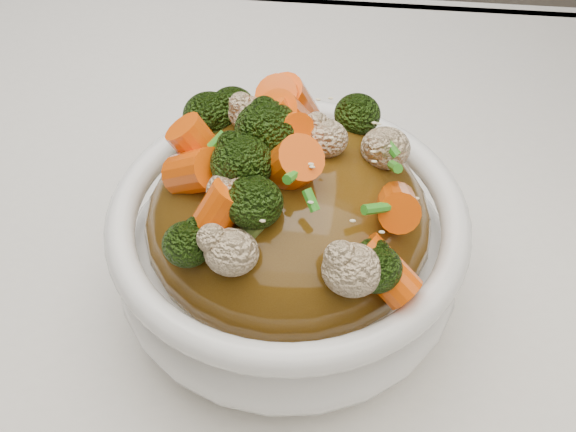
# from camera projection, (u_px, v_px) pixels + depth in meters

# --- Properties ---
(tablecloth) EXTENTS (1.20, 0.80, 0.04)m
(tablecloth) POSITION_uv_depth(u_px,v_px,m) (362.00, 344.00, 0.44)
(tablecloth) COLOR white
(tablecloth) RESTS_ON dining_table
(bowl) EXTENTS (0.27, 0.27, 0.08)m
(bowl) POSITION_uv_depth(u_px,v_px,m) (288.00, 251.00, 0.41)
(bowl) COLOR white
(bowl) RESTS_ON tablecloth
(sauce_base) EXTENTS (0.22, 0.22, 0.09)m
(sauce_base) POSITION_uv_depth(u_px,v_px,m) (288.00, 219.00, 0.39)
(sauce_base) COLOR #4F330D
(sauce_base) RESTS_ON bowl
(carrots) EXTENTS (0.22, 0.22, 0.05)m
(carrots) POSITION_uv_depth(u_px,v_px,m) (288.00, 141.00, 0.35)
(carrots) COLOR #FE5908
(carrots) RESTS_ON sauce_base
(broccoli) EXTENTS (0.22, 0.22, 0.04)m
(broccoli) POSITION_uv_depth(u_px,v_px,m) (288.00, 142.00, 0.35)
(broccoli) COLOR black
(broccoli) RESTS_ON sauce_base
(cauliflower) EXTENTS (0.22, 0.22, 0.03)m
(cauliflower) POSITION_uv_depth(u_px,v_px,m) (288.00, 145.00, 0.35)
(cauliflower) COLOR beige
(cauliflower) RESTS_ON sauce_base
(scallions) EXTENTS (0.16, 0.16, 0.02)m
(scallions) POSITION_uv_depth(u_px,v_px,m) (288.00, 139.00, 0.35)
(scallions) COLOR green
(scallions) RESTS_ON sauce_base
(sesame_seeds) EXTENTS (0.19, 0.19, 0.01)m
(sesame_seeds) POSITION_uv_depth(u_px,v_px,m) (288.00, 139.00, 0.35)
(sesame_seeds) COLOR beige
(sesame_seeds) RESTS_ON sauce_base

